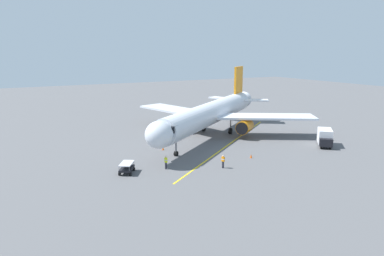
{
  "coord_description": "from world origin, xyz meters",
  "views": [
    {
      "loc": [
        34.04,
        53.09,
        14.66
      ],
      "look_at": [
        8.01,
        5.16,
        3.0
      ],
      "focal_mm": 33.82,
      "sensor_mm": 36.0,
      "label": 1
    }
  ],
  "objects_px": {
    "ground_crew_marshaller": "(223,161)",
    "ground_crew_wing_walker": "(166,162)",
    "baggage_cart_portside": "(127,168)",
    "safety_cone_nose_right": "(251,156)",
    "safety_cone_nose_left": "(163,148)",
    "airplane": "(212,113)",
    "box_truck_near_nose": "(325,137)"
  },
  "relations": [
    {
      "from": "box_truck_near_nose",
      "to": "safety_cone_nose_left",
      "type": "bearing_deg",
      "value": -23.19
    },
    {
      "from": "ground_crew_wing_walker",
      "to": "airplane",
      "type": "bearing_deg",
      "value": -138.62
    },
    {
      "from": "safety_cone_nose_left",
      "to": "safety_cone_nose_right",
      "type": "xyz_separation_m",
      "value": [
        -9.15,
        9.65,
        0.0
      ]
    },
    {
      "from": "box_truck_near_nose",
      "to": "safety_cone_nose_left",
      "type": "xyz_separation_m",
      "value": [
        23.29,
        -9.98,
        -1.11
      ]
    },
    {
      "from": "ground_crew_wing_walker",
      "to": "safety_cone_nose_right",
      "type": "bearing_deg",
      "value": 174.2
    },
    {
      "from": "box_truck_near_nose",
      "to": "safety_cone_nose_left",
      "type": "height_order",
      "value": "box_truck_near_nose"
    },
    {
      "from": "ground_crew_marshaller",
      "to": "safety_cone_nose_left",
      "type": "height_order",
      "value": "ground_crew_marshaller"
    },
    {
      "from": "airplane",
      "to": "ground_crew_marshaller",
      "type": "bearing_deg",
      "value": 63.19
    },
    {
      "from": "ground_crew_wing_walker",
      "to": "ground_crew_marshaller",
      "type": "bearing_deg",
      "value": 154.82
    },
    {
      "from": "ground_crew_wing_walker",
      "to": "safety_cone_nose_left",
      "type": "xyz_separation_m",
      "value": [
        -3.32,
        -8.38,
        -0.61
      ]
    },
    {
      "from": "ground_crew_wing_walker",
      "to": "safety_cone_nose_right",
      "type": "relative_size",
      "value": 3.11
    },
    {
      "from": "airplane",
      "to": "box_truck_near_nose",
      "type": "relative_size",
      "value": 7.35
    },
    {
      "from": "safety_cone_nose_right",
      "to": "safety_cone_nose_left",
      "type": "bearing_deg",
      "value": -46.54
    },
    {
      "from": "baggage_cart_portside",
      "to": "safety_cone_nose_left",
      "type": "xyz_separation_m",
      "value": [
        -8.17,
        -7.47,
        -0.38
      ]
    },
    {
      "from": "box_truck_near_nose",
      "to": "baggage_cart_portside",
      "type": "xyz_separation_m",
      "value": [
        31.46,
        -2.51,
        -0.73
      ]
    },
    {
      "from": "ground_crew_marshaller",
      "to": "box_truck_near_nose",
      "type": "bearing_deg",
      "value": -175.71
    },
    {
      "from": "ground_crew_wing_walker",
      "to": "baggage_cart_portside",
      "type": "bearing_deg",
      "value": -10.73
    },
    {
      "from": "safety_cone_nose_right",
      "to": "airplane",
      "type": "bearing_deg",
      "value": -98.88
    },
    {
      "from": "airplane",
      "to": "baggage_cart_portside",
      "type": "distance_m",
      "value": 23.18
    },
    {
      "from": "ground_crew_wing_walker",
      "to": "safety_cone_nose_left",
      "type": "bearing_deg",
      "value": -111.62
    },
    {
      "from": "box_truck_near_nose",
      "to": "baggage_cart_portside",
      "type": "distance_m",
      "value": 31.57
    },
    {
      "from": "ground_crew_marshaller",
      "to": "ground_crew_wing_walker",
      "type": "distance_m",
      "value": 7.28
    },
    {
      "from": "ground_crew_marshaller",
      "to": "safety_cone_nose_left",
      "type": "distance_m",
      "value": 11.95
    },
    {
      "from": "ground_crew_wing_walker",
      "to": "baggage_cart_portside",
      "type": "height_order",
      "value": "ground_crew_wing_walker"
    },
    {
      "from": "ground_crew_marshaller",
      "to": "baggage_cart_portside",
      "type": "relative_size",
      "value": 0.58
    },
    {
      "from": "baggage_cart_portside",
      "to": "safety_cone_nose_left",
      "type": "relative_size",
      "value": 5.35
    },
    {
      "from": "airplane",
      "to": "ground_crew_wing_walker",
      "type": "bearing_deg",
      "value": 41.38
    },
    {
      "from": "baggage_cart_portside",
      "to": "safety_cone_nose_left",
      "type": "distance_m",
      "value": 11.07
    },
    {
      "from": "ground_crew_marshaller",
      "to": "airplane",
      "type": "bearing_deg",
      "value": -116.81
    },
    {
      "from": "airplane",
      "to": "box_truck_near_nose",
      "type": "height_order",
      "value": "airplane"
    },
    {
      "from": "baggage_cart_portside",
      "to": "safety_cone_nose_right",
      "type": "xyz_separation_m",
      "value": [
        -17.31,
        2.19,
        -0.38
      ]
    },
    {
      "from": "box_truck_near_nose",
      "to": "safety_cone_nose_left",
      "type": "distance_m",
      "value": 25.36
    }
  ]
}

